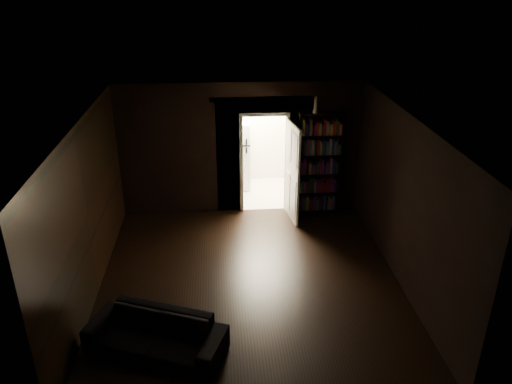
% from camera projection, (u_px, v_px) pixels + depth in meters
% --- Properties ---
extents(ground, '(5.50, 5.50, 0.00)m').
position_uv_depth(ground, '(250.00, 283.00, 8.42)').
color(ground, black).
rests_on(ground, ground).
extents(room_walls, '(5.02, 5.61, 2.84)m').
position_uv_depth(room_walls, '(245.00, 167.00, 8.69)').
color(room_walls, black).
rests_on(room_walls, ground).
extents(kitchen_alcove, '(2.20, 1.80, 2.60)m').
position_uv_depth(kitchen_alcove, '(260.00, 140.00, 11.46)').
color(kitchen_alcove, beige).
rests_on(kitchen_alcove, ground).
extents(sofa, '(2.07, 1.45, 0.73)m').
position_uv_depth(sofa, '(155.00, 329.00, 6.79)').
color(sofa, black).
rests_on(sofa, ground).
extents(bookshelf, '(0.92, 0.38, 2.20)m').
position_uv_depth(bookshelf, '(318.00, 164.00, 10.41)').
color(bookshelf, black).
rests_on(bookshelf, ground).
extents(refrigerator, '(0.76, 0.70, 1.65)m').
position_uv_depth(refrigerator, '(234.00, 154.00, 11.72)').
color(refrigerator, white).
rests_on(refrigerator, ground).
extents(door, '(0.17, 0.85, 2.05)m').
position_uv_depth(door, '(292.00, 173.00, 10.16)').
color(door, white).
rests_on(door, ground).
extents(figurine, '(0.13, 0.13, 0.33)m').
position_uv_depth(figurine, '(315.00, 105.00, 9.85)').
color(figurine, silver).
rests_on(figurine, bookshelf).
extents(bottles, '(0.68, 0.21, 0.27)m').
position_uv_depth(bottles, '(233.00, 116.00, 11.23)').
color(bottles, black).
rests_on(bottles, refrigerator).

